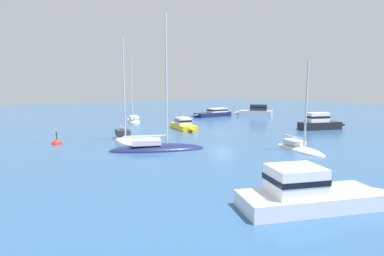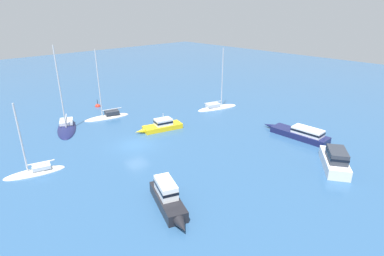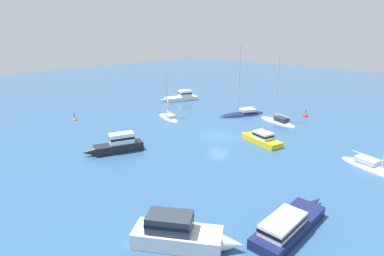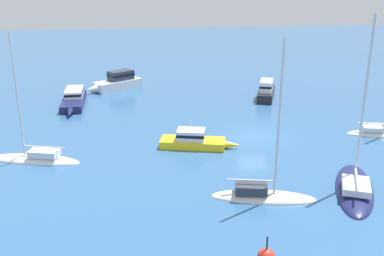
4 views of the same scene
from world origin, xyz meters
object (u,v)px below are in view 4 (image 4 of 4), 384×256
object	(u,v)px
launch	(194,140)
yacht	(379,133)
motor_cruiser	(266,91)
sailboat_1	(354,188)
ketch	(35,159)
launch_1	(117,82)
powerboat	(74,99)
sailboat	(262,196)

from	to	relation	value
launch	yacht	xyz separation A→B (m)	(-16.05, -0.60, -0.42)
motor_cruiser	sailboat_1	bearing A→B (deg)	-161.52
launch	sailboat_1	xyz separation A→B (m)	(-9.05, 8.86, -0.43)
ketch	sailboat_1	bearing A→B (deg)	175.91
sailboat_1	motor_cruiser	size ratio (longest dim) A/B	1.74
sailboat_1	motor_cruiser	xyz separation A→B (m)	(-0.92, -22.52, 0.69)
yacht	launch_1	distance (m)	29.66
launch	ketch	size ratio (longest dim) A/B	0.66
yacht	powerboat	distance (m)	29.94
launch	motor_cruiser	size ratio (longest dim) A/B	0.98
launch_1	motor_cruiser	bearing A→B (deg)	125.50
sailboat_1	yacht	bearing A→B (deg)	-12.46
motor_cruiser	launch_1	xyz separation A→B (m)	(16.46, -6.20, 0.04)
yacht	powerboat	world-z (taller)	yacht
sailboat	yacht	distance (m)	16.31
yacht	powerboat	xyz separation A→B (m)	(26.86, -13.22, 0.47)
sailboat_1	powerboat	xyz separation A→B (m)	(19.87, -22.67, 0.48)
yacht	ketch	distance (m)	28.10
yacht	ketch	world-z (taller)	ketch
ketch	powerboat	world-z (taller)	ketch
sailboat_1	powerboat	distance (m)	30.15
sailboat	yacht	bearing A→B (deg)	49.46
ketch	launch	bearing A→B (deg)	-158.50
sailboat_1	launch_1	xyz separation A→B (m)	(15.54, -28.73, 0.73)
motor_cruiser	ketch	size ratio (longest dim) A/B	0.67
launch	yacht	size ratio (longest dim) A/B	0.85
powerboat	yacht	bearing A→B (deg)	63.06
launch	yacht	bearing A→B (deg)	16.64
ketch	powerboat	bearing A→B (deg)	-78.52
motor_cruiser	ketch	world-z (taller)	ketch
ketch	motor_cruiser	bearing A→B (deg)	-130.00
launch	ketch	xyz separation A→B (m)	(12.00, 1.16, -0.44)
launch	powerboat	size ratio (longest dim) A/B	0.74
motor_cruiser	launch_1	distance (m)	17.59
sailboat_1	powerboat	world-z (taller)	sailboat_1
sailboat	launch_1	bearing A→B (deg)	121.00
launch	ketch	bearing A→B (deg)	-159.99
launch	powerboat	distance (m)	17.55
launch	launch_1	size ratio (longest dim) A/B	0.96
launch	sailboat_1	world-z (taller)	sailboat_1
sailboat_1	yacht	size ratio (longest dim) A/B	1.51
sailboat	launch	distance (m)	9.56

